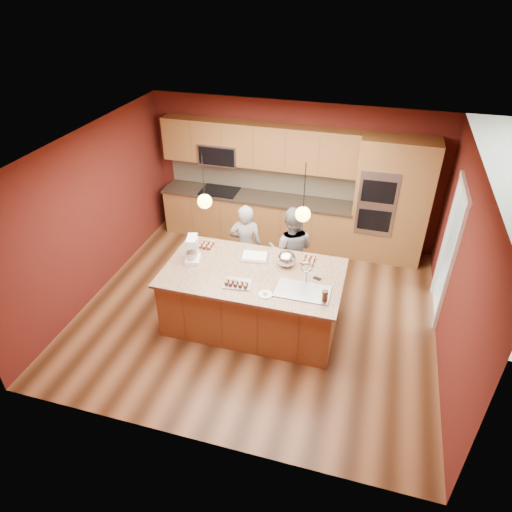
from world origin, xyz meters
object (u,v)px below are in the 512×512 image
(person_left, at_px, (246,246))
(person_right, at_px, (291,251))
(island, at_px, (254,297))
(stand_mixer, at_px, (193,251))
(mixing_bowl, at_px, (286,259))

(person_left, relative_size, person_right, 0.96)
(island, xyz_separation_m, person_left, (-0.43, 0.98, 0.26))
(stand_mixer, xyz_separation_m, mixing_bowl, (1.37, 0.26, -0.06))
(person_left, bearing_deg, mixing_bowl, 128.96)
(person_right, bearing_deg, mixing_bowl, 90.48)
(person_left, relative_size, stand_mixer, 3.73)
(island, xyz_separation_m, mixing_bowl, (0.41, 0.30, 0.58))
(person_left, bearing_deg, island, 101.59)
(island, distance_m, stand_mixer, 1.15)
(island, relative_size, person_left, 1.75)
(person_right, bearing_deg, island, 65.39)
(island, bearing_deg, mixing_bowl, 35.82)
(island, distance_m, person_left, 1.10)
(island, distance_m, mixing_bowl, 0.77)
(person_left, xyz_separation_m, mixing_bowl, (0.84, -0.68, 0.32))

